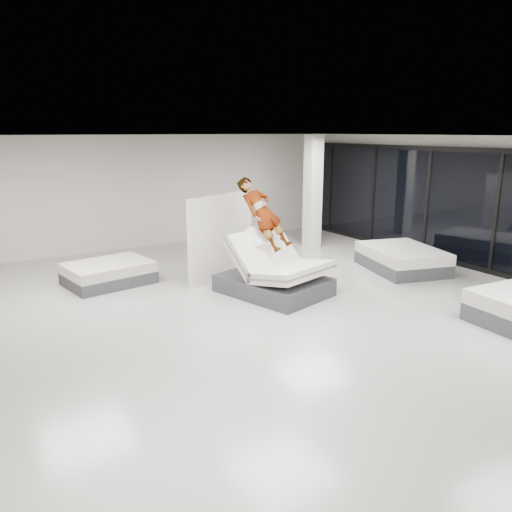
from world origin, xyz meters
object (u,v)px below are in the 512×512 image
at_px(remote, 283,240).
at_px(divider_panel, 222,236).
at_px(person, 263,229).
at_px(flat_bed_right_far, 402,259).
at_px(flat_bed_left_far, 109,273).
at_px(column, 313,192).
at_px(hero_bed, 275,275).

height_order(remote, divider_panel, divider_panel).
xyz_separation_m(person, remote, (0.31, -0.28, -0.20)).
relative_size(divider_panel, flat_bed_right_far, 0.90).
height_order(flat_bed_left_far, column, column).
bearing_deg(column, flat_bed_right_far, -83.86).
xyz_separation_m(divider_panel, column, (3.68, 1.46, 0.64)).
xyz_separation_m(person, flat_bed_left_far, (-2.68, 2.16, -1.08)).
bearing_deg(person, divider_panel, 85.88).
distance_m(remote, flat_bed_left_far, 3.95).
distance_m(divider_panel, column, 4.01).
bearing_deg(column, divider_panel, -158.42).
height_order(person, flat_bed_left_far, person).
xyz_separation_m(hero_bed, divider_panel, (-0.37, 1.68, 0.55)).
distance_m(hero_bed, flat_bed_right_far, 3.65).
height_order(hero_bed, column, column).
bearing_deg(person, hero_bed, -90.00).
relative_size(hero_bed, column, 0.76).
height_order(hero_bed, person, person).
relative_size(flat_bed_left_far, column, 0.61).
bearing_deg(flat_bed_right_far, column, 96.14).
relative_size(remote, divider_panel, 0.07).
bearing_deg(flat_bed_left_far, remote, -39.18).
xyz_separation_m(hero_bed, person, (-0.09, 0.33, 0.92)).
relative_size(hero_bed, divider_panel, 1.15).
xyz_separation_m(person, flat_bed_right_far, (3.74, -0.37, -1.05)).
height_order(hero_bed, divider_panel, divider_panel).
xyz_separation_m(divider_panel, flat_bed_left_far, (-2.40, 0.80, -0.72)).
bearing_deg(divider_panel, hero_bed, -99.59).
xyz_separation_m(flat_bed_right_far, column, (-0.34, 3.18, 1.32)).
xyz_separation_m(flat_bed_left_far, column, (6.08, 0.65, 1.36)).
bearing_deg(flat_bed_right_far, flat_bed_left_far, 158.49).
bearing_deg(flat_bed_right_far, remote, 178.39).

